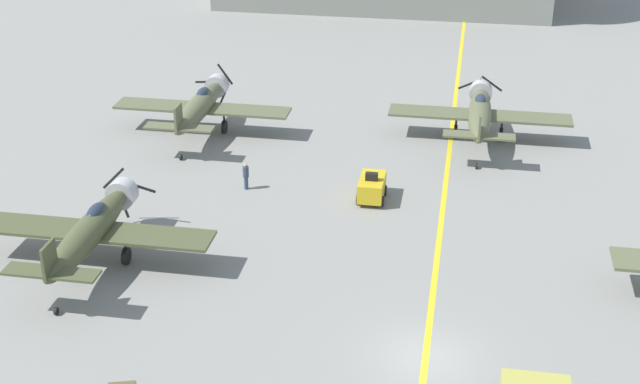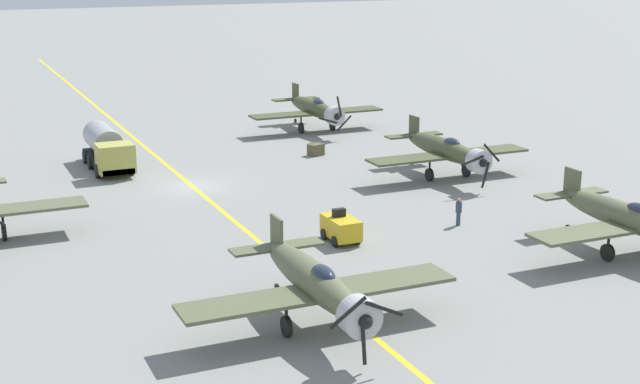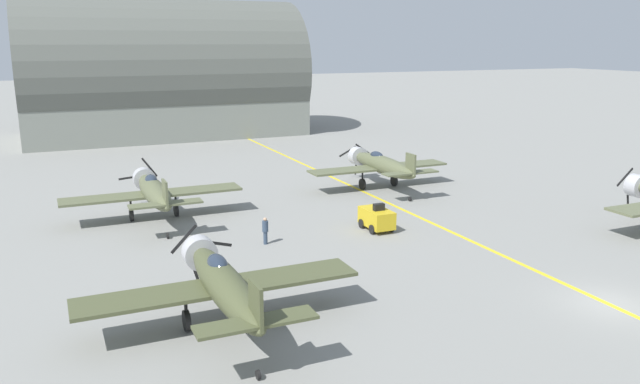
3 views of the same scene
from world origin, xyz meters
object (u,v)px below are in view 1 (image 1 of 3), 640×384
at_px(tow_tractor, 372,187).
at_px(ground_crew_walking, 246,175).
at_px(airplane_far_left, 200,106).
at_px(airplane_mid_left, 92,229).
at_px(airplane_far_center, 480,113).

relative_size(tow_tractor, ground_crew_walking, 1.58).
bearing_deg(ground_crew_walking, airplane_far_left, 122.77).
xyz_separation_m(airplane_mid_left, airplane_far_left, (0.12, 17.91, 0.00)).
relative_size(airplane_far_center, airplane_far_left, 1.00).
xyz_separation_m(tow_tractor, ground_crew_walking, (-7.49, 0.12, 0.11)).
height_order(tow_tractor, ground_crew_walking, tow_tractor).
height_order(airplane_far_center, tow_tractor, airplane_far_center).
distance_m(airplane_far_left, ground_crew_walking, 9.58).
relative_size(airplane_mid_left, ground_crew_walking, 7.28).
distance_m(airplane_mid_left, ground_crew_walking, 11.28).
bearing_deg(airplane_far_left, tow_tractor, -32.20).
bearing_deg(airplane_mid_left, ground_crew_walking, 58.67).
distance_m(airplane_mid_left, tow_tractor, 16.13).
bearing_deg(ground_crew_walking, tow_tractor, -0.92).
bearing_deg(airplane_far_left, airplane_mid_left, -89.86).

